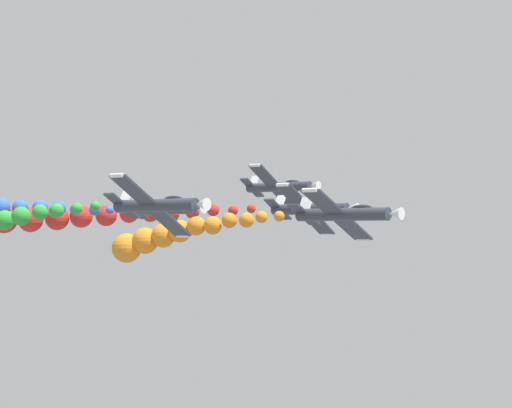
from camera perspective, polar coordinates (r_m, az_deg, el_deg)
The scene contains 8 objects.
airplane_lead at distance 78.70m, azimuth 5.42°, elevation -0.62°, with size 8.75×10.35×4.52m.
smoke_trail_lead at distance 88.57m, azimuth -5.66°, elevation -2.02°, with size 5.58×17.53×4.87m.
airplane_left_inner at distance 93.75m, azimuth 3.39°, elevation -0.30°, with size 8.33×10.35×5.31m.
smoke_trail_left_inner at distance 107.50m, azimuth -13.65°, elevation -0.95°, with size 18.53×33.24×4.03m.
airplane_right_inner at distance 77.46m, azimuth -6.09°, elevation -0.07°, with size 8.32×10.35×5.34m.
smoke_trail_right_inner at distance 92.00m, azimuth -15.38°, elevation -0.99°, with size 2.91×18.38×3.38m.
airplane_left_outer at distance 93.49m, azimuth -5.75°, elevation -0.28°, with size 8.49×10.35×5.04m.
airplane_right_outer at distance 109.10m, azimuth 1.47°, elevation 1.07°, with size 8.31×10.35×5.36m.
Camera 1 is at (70.74, 55.77, 60.82)m, focal length 65.19 mm.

